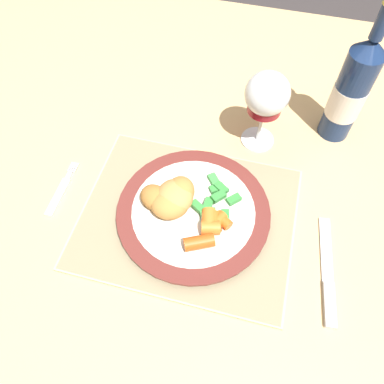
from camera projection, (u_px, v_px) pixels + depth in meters
ground_plane at (195, 282)px, 1.36m from camera, size 6.00×6.00×0.00m
dining_table at (197, 175)px, 0.80m from camera, size 1.59×1.09×0.74m
placemat at (188, 217)px, 0.66m from camera, size 0.37×0.30×0.01m
dinner_plate at (193, 213)px, 0.65m from camera, size 0.26×0.26×0.02m
breaded_croquettes at (172, 198)px, 0.63m from camera, size 0.10×0.10×0.04m
green_beans_pile at (215, 199)px, 0.64m from camera, size 0.08×0.10×0.02m
glazed_carrots at (210, 227)px, 0.61m from camera, size 0.07×0.09×0.02m
fork at (60, 192)px, 0.69m from camera, size 0.02×0.12×0.01m
table_knife at (328, 279)px, 0.60m from camera, size 0.04×0.19×0.01m
wine_glass at (267, 97)px, 0.66m from camera, size 0.08×0.08×0.16m
bottle at (351, 91)px, 0.68m from camera, size 0.06×0.06×0.28m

